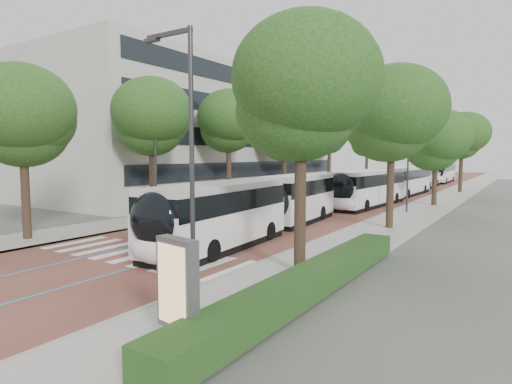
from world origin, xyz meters
The scene contains 22 objects.
ground centered at (0.00, 0.00, 0.00)m, with size 160.00×160.00×0.00m, color #51544C.
road centered at (0.00, 40.00, 0.01)m, with size 11.00×140.00×0.02m, color brown.
sidewalk_left centered at (-7.50, 40.00, 0.06)m, with size 4.00×140.00×0.12m, color gray.
sidewalk_right centered at (7.50, 40.00, 0.06)m, with size 4.00×140.00×0.12m, color gray.
kerb_left centered at (-5.60, 40.00, 0.06)m, with size 0.20×140.00×0.14m, color gray.
kerb_right centered at (5.60, 40.00, 0.06)m, with size 0.20×140.00×0.14m, color gray.
zebra_crossing centered at (0.20, 1.00, 0.03)m, with size 10.55×3.60×0.01m.
lane_line_left centered at (-1.60, 40.00, 0.02)m, with size 0.12×126.00×0.01m, color teal.
lane_line_right centered at (1.60, 40.00, 0.02)m, with size 0.12×126.00×0.01m, color teal.
office_building centered at (-19.47, 28.00, 7.00)m, with size 18.11×40.00×14.00m.
hedge centered at (9.10, 0.00, 0.52)m, with size 1.20×14.00×0.80m, color #1C3E15.
streetlight_near centered at (6.62, -3.00, 4.82)m, with size 1.82×0.20×8.00m.
streetlight_far centered at (6.62, 22.00, 4.82)m, with size 1.82×0.20×8.00m.
lamp_post_left centered at (-6.10, 8.00, 4.12)m, with size 0.14×0.14×8.00m, color #323234.
trees_left centered at (-7.50, 24.55, 6.75)m, with size 5.74×60.37×9.61m.
trees_right centered at (7.70, 22.39, 6.41)m, with size 6.00×47.57×9.31m.
lead_bus centered at (2.08, 7.75, 1.63)m, with size 3.82×18.53×3.20m.
bus_queued_0 centered at (2.87, 24.27, 1.62)m, with size 3.16×12.51×3.20m.
bus_queued_1 centered at (2.97, 37.00, 1.62)m, with size 2.78×12.45×3.20m.
bus_queued_2 centered at (2.29, 50.36, 1.62)m, with size 3.02×12.49×3.20m.
bus_queued_3 centered at (2.40, 63.04, 1.62)m, with size 2.77×12.45×3.20m.
ad_panel centered at (8.12, -5.06, 1.44)m, with size 1.25×0.56×2.52m.
Camera 1 is at (14.95, -12.22, 4.56)m, focal length 30.00 mm.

